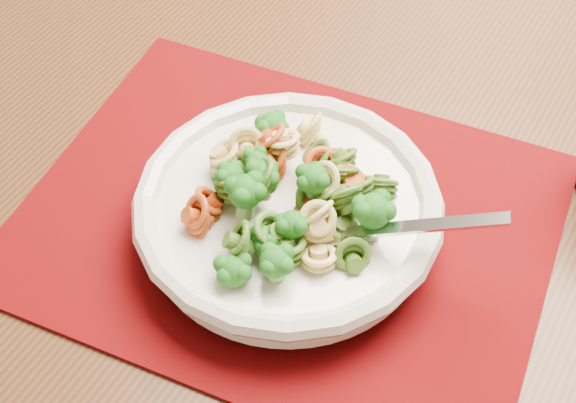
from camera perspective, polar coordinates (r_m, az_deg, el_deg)
The scene contains 5 objects.
dining_table at distance 0.78m, azimuth 2.97°, elevation -4.39°, with size 1.38×0.96×0.74m.
placemat at distance 0.67m, azimuth -0.08°, elevation -1.35°, with size 0.43×0.33×0.00m, color #4F0303.
pasta_bowl at distance 0.64m, azimuth -0.00°, elevation -0.64°, with size 0.25×0.25×0.05m.
pasta_broccoli_heap at distance 0.62m, azimuth 0.00°, elevation 0.35°, with size 0.21×0.21×0.06m, color #DCC06C, non-canonical shape.
fork at distance 0.60m, azimuth 2.74°, elevation -2.32°, with size 0.19×0.02×0.01m, color silver, non-canonical shape.
Camera 1 is at (0.37, -1.18, 1.27)m, focal length 50.00 mm.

